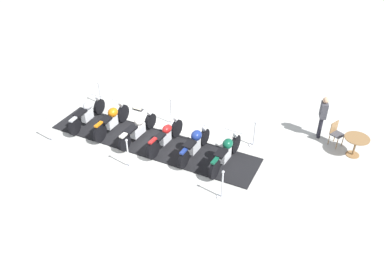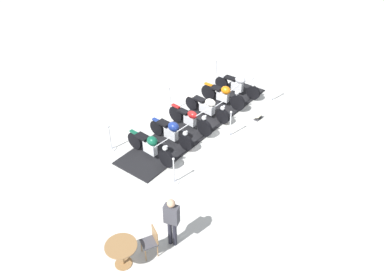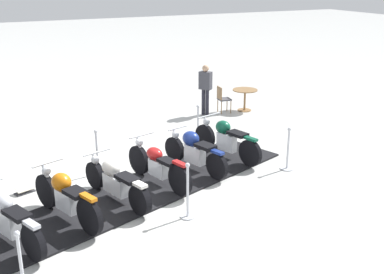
# 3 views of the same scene
# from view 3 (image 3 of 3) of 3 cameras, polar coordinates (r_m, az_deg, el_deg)

# --- Properties ---
(ground_plane) EXTENTS (80.00, 80.00, 0.00)m
(ground_plane) POSITION_cam_3_polar(r_m,az_deg,el_deg) (10.46, -6.34, -6.67)
(ground_plane) COLOR silver
(display_platform) EXTENTS (4.26, 8.06, 0.04)m
(display_platform) POSITION_cam_3_polar(r_m,az_deg,el_deg) (10.45, -6.35, -6.57)
(display_platform) COLOR black
(display_platform) RESTS_ON ground_plane
(motorcycle_forest) EXTENTS (2.21, 0.90, 0.98)m
(motorcycle_forest) POSITION_cam_3_polar(r_m,az_deg,el_deg) (12.13, 4.04, -0.17)
(motorcycle_forest) COLOR black
(motorcycle_forest) RESTS_ON display_platform
(motorcycle_navy) EXTENTS (2.05, 0.83, 0.92)m
(motorcycle_navy) POSITION_cam_3_polar(r_m,az_deg,el_deg) (11.34, 0.21, -1.56)
(motorcycle_navy) COLOR black
(motorcycle_navy) RESTS_ON display_platform
(motorcycle_maroon) EXTENTS (2.14, 0.82, 1.00)m
(motorcycle_maroon) POSITION_cam_3_polar(r_m,az_deg,el_deg) (10.62, -4.13, -3.28)
(motorcycle_maroon) COLOR black
(motorcycle_maroon) RESTS_ON display_platform
(motorcycle_cream) EXTENTS (2.18, 0.89, 0.89)m
(motorcycle_cream) POSITION_cam_3_polar(r_m,az_deg,el_deg) (9.97, -9.12, -5.13)
(motorcycle_cream) COLOR black
(motorcycle_cream) RESTS_ON display_platform
(motorcycle_copper) EXTENTS (2.10, 0.94, 1.02)m
(motorcycle_copper) POSITION_cam_3_polar(r_m,az_deg,el_deg) (9.39, -14.82, -6.76)
(motorcycle_copper) COLOR black
(motorcycle_copper) RESTS_ON display_platform
(motorcycle_chrome) EXTENTS (2.12, 1.03, 0.93)m
(motorcycle_chrome) POSITION_cam_3_polar(r_m,az_deg,el_deg) (8.95, -21.18, -8.92)
(motorcycle_chrome) COLOR black
(motorcycle_chrome) RESTS_ON display_platform
(stanchion_left_mid) EXTENTS (0.29, 0.29, 1.14)m
(stanchion_left_mid) POSITION_cam_3_polar(r_m,az_deg,el_deg) (9.27, -0.52, -7.29)
(stanchion_left_mid) COLOR silver
(stanchion_left_mid) RESTS_ON ground_plane
(stanchion_right_mid) EXTENTS (0.31, 0.31, 1.11)m
(stanchion_right_mid) POSITION_cam_3_polar(r_m,az_deg,el_deg) (11.42, -11.17, -2.57)
(stanchion_right_mid) COLOR silver
(stanchion_right_mid) RESTS_ON ground_plane
(stanchion_right_front) EXTENTS (0.34, 0.34, 1.03)m
(stanchion_right_front) POSITION_cam_3_polar(r_m,az_deg,el_deg) (13.49, 0.71, 0.91)
(stanchion_right_front) COLOR silver
(stanchion_right_front) RESTS_ON ground_plane
(stanchion_left_front) EXTENTS (0.33, 0.33, 1.06)m
(stanchion_left_front) POSITION_cam_3_polar(r_m,az_deg,el_deg) (11.72, 11.30, -2.21)
(stanchion_left_front) COLOR silver
(stanchion_left_front) RESTS_ON ground_plane
(info_placard) EXTENTS (0.33, 0.46, 0.18)m
(info_placard) POSITION_cam_3_polar(r_m,az_deg,el_deg) (11.00, -19.28, -6.01)
(info_placard) COLOR #333338
(info_placard) RESTS_ON ground_plane
(cafe_table) EXTENTS (0.85, 0.85, 0.74)m
(cafe_table) POSITION_cam_3_polar(r_m,az_deg,el_deg) (16.46, 6.31, 5.03)
(cafe_table) COLOR olive
(cafe_table) RESTS_ON ground_plane
(cafe_chair_near_table) EXTENTS (0.45, 0.45, 0.90)m
(cafe_chair_near_table) POSITION_cam_3_polar(r_m,az_deg,el_deg) (16.15, 3.64, 4.69)
(cafe_chair_near_table) COLOR olive
(cafe_chair_near_table) RESTS_ON ground_plane
(bystander_person) EXTENTS (0.45, 0.41, 1.67)m
(bystander_person) POSITION_cam_3_polar(r_m,az_deg,el_deg) (15.76, 1.61, 6.16)
(bystander_person) COLOR #23232D
(bystander_person) RESTS_ON ground_plane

